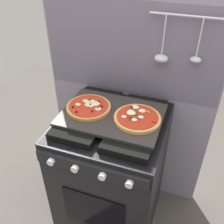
% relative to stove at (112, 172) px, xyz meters
% --- Properties ---
extents(ground_plane, '(4.00, 4.00, 0.00)m').
position_rel_stove_xyz_m(ground_plane, '(0.00, 0.00, -0.45)').
color(ground_plane, '#4C4742').
extents(kitchen_backsplash, '(1.10, 0.09, 1.55)m').
position_rel_stove_xyz_m(kitchen_backsplash, '(0.00, 0.34, 0.34)').
color(kitchen_backsplash, gray).
rests_on(kitchen_backsplash, ground_plane).
extents(stove, '(0.60, 0.64, 0.90)m').
position_rel_stove_xyz_m(stove, '(0.00, 0.00, 0.00)').
color(stove, black).
rests_on(stove, ground_plane).
extents(baking_tray, '(0.54, 0.38, 0.02)m').
position_rel_stove_xyz_m(baking_tray, '(0.00, 0.00, 0.46)').
color(baking_tray, '#2D2826').
rests_on(baking_tray, stove).
extents(pizza_left, '(0.25, 0.25, 0.03)m').
position_rel_stove_xyz_m(pizza_left, '(-0.14, 0.01, 0.48)').
color(pizza_left, '#C18947').
rests_on(pizza_left, baking_tray).
extents(pizza_right, '(0.25, 0.25, 0.03)m').
position_rel_stove_xyz_m(pizza_right, '(0.14, -0.00, 0.48)').
color(pizza_right, tan).
rests_on(pizza_right, baking_tray).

